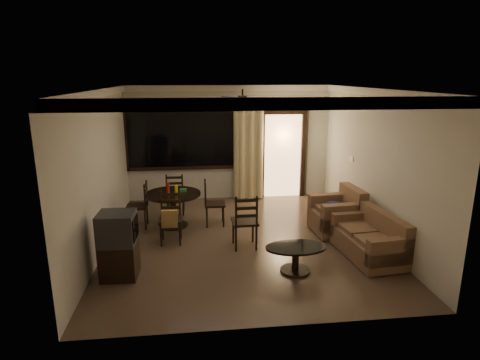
{
  "coord_description": "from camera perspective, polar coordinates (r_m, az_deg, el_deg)",
  "views": [
    {
      "loc": [
        -0.84,
        -7.03,
        3.03
      ],
      "look_at": [
        -0.02,
        0.2,
        1.12
      ],
      "focal_mm": 30.0,
      "sensor_mm": 36.0,
      "label": 1
    }
  ],
  "objects": [
    {
      "name": "ground",
      "position": [
        7.71,
        0.33,
        -8.48
      ],
      "size": [
        5.5,
        5.5,
        0.0
      ],
      "primitive_type": "plane",
      "color": "#7F6651",
      "rests_on": "ground"
    },
    {
      "name": "room_shell",
      "position": [
        9.0,
        2.78,
        7.01
      ],
      "size": [
        5.5,
        6.7,
        5.5
      ],
      "color": "beige",
      "rests_on": "ground"
    },
    {
      "name": "dining_table",
      "position": [
        8.3,
        -9.49,
        -2.83
      ],
      "size": [
        1.13,
        1.13,
        0.93
      ],
      "rotation": [
        0.0,
        0.0,
        -0.01
      ],
      "color": "black",
      "rests_on": "ground"
    },
    {
      "name": "dining_chair_west",
      "position": [
        8.47,
        -14.27,
        -4.72
      ],
      "size": [
        0.43,
        0.43,
        0.95
      ],
      "rotation": [
        0.0,
        0.0,
        -1.58
      ],
      "color": "black",
      "rests_on": "ground"
    },
    {
      "name": "dining_chair_east",
      "position": [
        8.37,
        -3.68,
        -4.51
      ],
      "size": [
        0.43,
        0.43,
        0.95
      ],
      "rotation": [
        0.0,
        0.0,
        1.56
      ],
      "color": "black",
      "rests_on": "ground"
    },
    {
      "name": "dining_chair_south",
      "position": [
        7.58,
        -9.81,
        -6.62
      ],
      "size": [
        0.43,
        0.48,
        0.95
      ],
      "rotation": [
        0.0,
        0.0,
        -0.01
      ],
      "color": "black",
      "rests_on": "ground"
    },
    {
      "name": "dining_chair_north",
      "position": [
        9.13,
        -9.13,
        -3.02
      ],
      "size": [
        0.43,
        0.43,
        0.95
      ],
      "rotation": [
        0.0,
        0.0,
        3.13
      ],
      "color": "black",
      "rests_on": "ground"
    },
    {
      "name": "tv_cabinet",
      "position": [
        6.45,
        -16.91,
        -8.86
      ],
      "size": [
        0.57,
        0.51,
        1.04
      ],
      "rotation": [
        0.0,
        0.0,
        -0.04
      ],
      "color": "black",
      "rests_on": "ground"
    },
    {
      "name": "sofa",
      "position": [
        7.28,
        18.15,
        -8.12
      ],
      "size": [
        0.9,
        1.48,
        0.75
      ],
      "rotation": [
        0.0,
        0.0,
        0.11
      ],
      "color": "#4D3324",
      "rests_on": "ground"
    },
    {
      "name": "armchair",
      "position": [
        8.17,
        13.86,
        -4.79
      ],
      "size": [
        0.94,
        0.94,
        0.88
      ],
      "rotation": [
        0.0,
        0.0,
        0.07
      ],
      "color": "#4D3324",
      "rests_on": "ground"
    },
    {
      "name": "coffee_table",
      "position": [
        6.49,
        7.92,
        -10.49
      ],
      "size": [
        0.97,
        0.58,
        0.43
      ],
      "rotation": [
        0.0,
        0.0,
        -0.36
      ],
      "color": "black",
      "rests_on": "ground"
    },
    {
      "name": "side_chair",
      "position": [
        7.29,
        0.68,
        -7.3
      ],
      "size": [
        0.46,
        0.46,
        1.02
      ],
      "rotation": [
        0.0,
        0.0,
        3.17
      ],
      "color": "black",
      "rests_on": "ground"
    }
  ]
}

